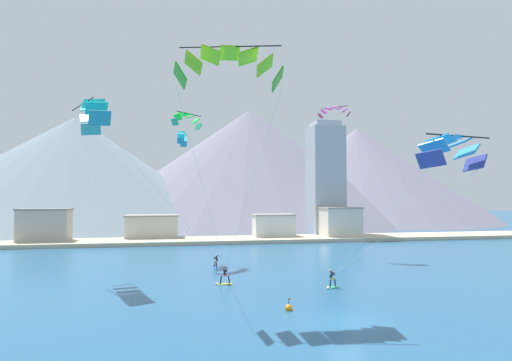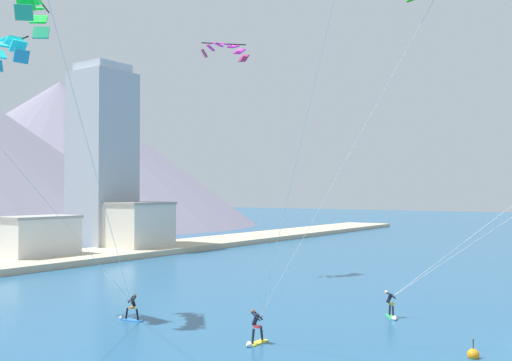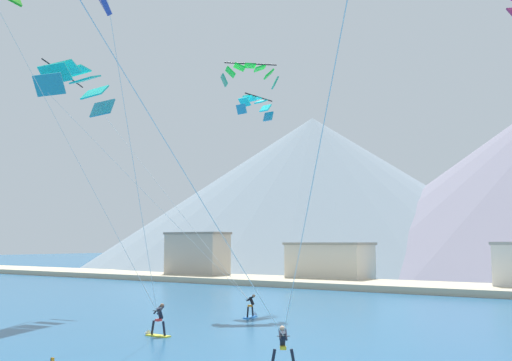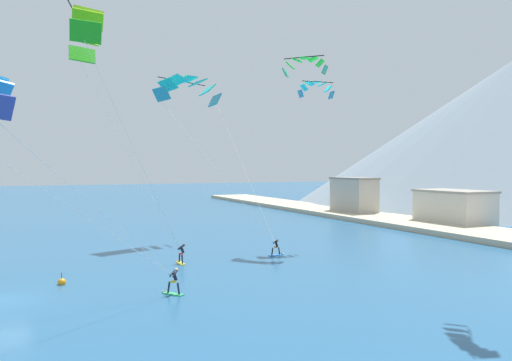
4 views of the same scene
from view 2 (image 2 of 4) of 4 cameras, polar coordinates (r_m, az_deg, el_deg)
The scene contains 11 objects.
kitesurfer_near_lead at distance 30.09m, azimuth -0.15°, elevation -15.01°, with size 1.75×0.67×1.80m.
kitesurfer_near_trail at distance 36.89m, azimuth 13.39°, elevation -12.44°, with size 1.65×1.34×1.75m.
kitesurfer_mid_center at distance 36.25m, azimuth -12.56°, elevation -12.80°, with size 0.71×1.78×1.63m.
parafoil_kite_distant_high_outer at distance 38.86m, azimuth -21.40°, elevation 15.53°, with size 4.11×3.96×1.87m.
parafoil_kite_distant_low_drift at distance 55.00m, azimuth -3.11°, elevation 12.98°, with size 4.56×3.18×1.70m.
parafoil_kite_distant_mid_solo at distance 39.40m, azimuth -23.53°, elevation 11.94°, with size 1.34×4.00×1.74m.
race_marker_buoy at distance 29.67m, azimuth 20.90°, elevation -15.96°, with size 0.56×0.56×1.02m.
shore_building_harbour_front at distance 75.56m, azimuth -11.65°, elevation -4.56°, with size 7.58×6.52×6.46m.
shore_building_quay_east at distance 68.30m, azimuth -20.88°, elevation -5.45°, with size 8.29×4.87×5.10m.
highrise_tower at distance 79.92m, azimuth -15.10°, elevation 2.17°, with size 7.00×7.00×25.10m.
mountain_peak_west_ridge at distance 145.05m, azimuth -19.08°, elevation 2.64°, with size 95.11×95.11×34.37m.
Camera 2 is at (-30.84, -3.89, 7.78)m, focal length 40.00 mm.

